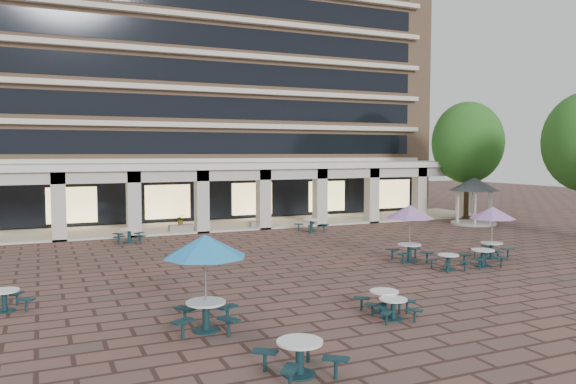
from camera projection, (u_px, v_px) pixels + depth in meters
name	position (u px, v px, depth m)	size (l,w,h in m)	color
ground	(320.00, 265.00, 25.34)	(120.00, 120.00, 0.00)	brown
apartment_building	(184.00, 64.00, 47.70)	(40.00, 15.50, 25.20)	#9D7759
retail_arcade	(222.00, 183.00, 38.63)	(42.00, 6.60, 4.40)	white
picnic_table_0	(300.00, 355.00, 12.79)	(1.94, 1.94, 0.81)	#122D36
picnic_table_1	(393.00, 307.00, 17.10)	(1.56, 1.56, 0.64)	#122D36
picnic_table_2	(448.00, 261.00, 24.33)	(1.57, 1.57, 0.68)	#122D36
picnic_table_4	(205.00, 250.00, 15.86)	(2.39, 2.39, 2.76)	#122D36
picnic_table_5	(384.00, 299.00, 17.87)	(1.68, 1.68, 0.70)	#122D36
picnic_table_6	(410.00, 214.00, 26.16)	(2.28, 2.28, 2.63)	#122D36
picnic_table_7	(483.00, 256.00, 25.08)	(1.86, 1.86, 0.77)	#122D36
picnic_table_8	(4.00, 299.00, 17.95)	(1.84, 1.84, 0.70)	#122D36
picnic_table_11	(492.00, 215.00, 26.89)	(2.15, 2.15, 2.49)	#122D36
picnic_table_12	(129.00, 235.00, 31.63)	(1.90, 1.90, 0.79)	#122D36
picnic_table_13	(311.00, 224.00, 36.24)	(2.08, 2.08, 0.80)	#122D36
gazebo	(474.00, 190.00, 39.76)	(3.54, 3.54, 3.29)	beige
tree_east_c	(468.00, 143.00, 42.53)	(5.37, 5.37, 8.95)	#3C2C18
planter_left	(181.00, 226.00, 35.73)	(1.50, 0.60, 1.16)	gray
planter_right	(260.00, 220.00, 37.91)	(1.50, 0.65, 1.27)	gray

